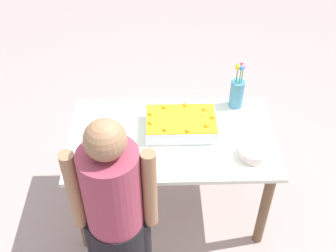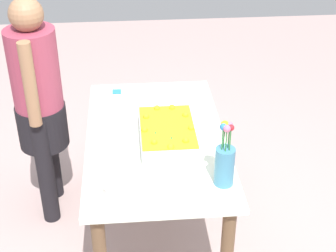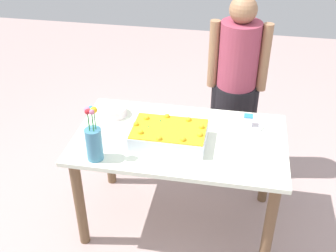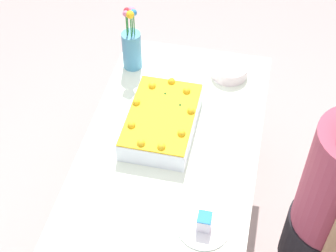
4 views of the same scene
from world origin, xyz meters
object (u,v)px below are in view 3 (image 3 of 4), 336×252
at_px(serving_plate_with_slice, 248,123).
at_px(sheet_cake, 169,135).
at_px(cake_knife, 253,152).
at_px(person_standing, 237,79).
at_px(flower_vase, 94,141).
at_px(fruit_bowl, 113,111).

bearing_deg(serving_plate_with_slice, sheet_cake, 30.12).
height_order(serving_plate_with_slice, cake_knife, serving_plate_with_slice).
relative_size(serving_plate_with_slice, person_standing, 0.14).
distance_m(sheet_cake, serving_plate_with_slice, 0.57).
bearing_deg(cake_knife, sheet_cake, 157.67).
distance_m(sheet_cake, cake_knife, 0.54).
bearing_deg(sheet_cake, serving_plate_with_slice, -149.88).
relative_size(sheet_cake, flower_vase, 1.31).
bearing_deg(person_standing, fruit_bowl, -58.74).
xyz_separation_m(serving_plate_with_slice, flower_vase, (0.90, 0.54, 0.11)).
bearing_deg(serving_plate_with_slice, fruit_bowl, 1.68).
height_order(sheet_cake, serving_plate_with_slice, sheet_cake).
height_order(serving_plate_with_slice, person_standing, person_standing).
height_order(cake_knife, person_standing, person_standing).
xyz_separation_m(sheet_cake, flower_vase, (0.41, 0.25, 0.08)).
distance_m(sheet_cake, flower_vase, 0.49).
bearing_deg(sheet_cake, cake_knife, 178.37).
bearing_deg(serving_plate_with_slice, person_standing, -77.57).
bearing_deg(cake_knife, flower_vase, 173.41).
relative_size(serving_plate_with_slice, cake_knife, 1.02).
relative_size(cake_knife, person_standing, 0.14).
xyz_separation_m(cake_knife, flower_vase, (0.94, 0.24, 0.13)).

